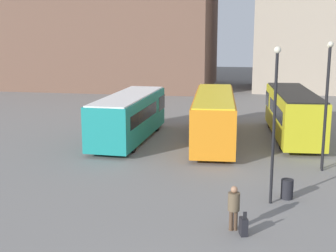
{
  "coord_description": "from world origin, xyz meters",
  "views": [
    {
      "loc": [
        2.55,
        -9.79,
        7.1
      ],
      "look_at": [
        -1.35,
        11.65,
        2.56
      ],
      "focal_mm": 50.0,
      "sensor_mm": 36.0,
      "label": 1
    }
  ],
  "objects_px": {
    "bus_1": "(214,115)",
    "lamp_post_0": "(326,97)",
    "trash_bin": "(287,189)",
    "lamp_post_2": "(327,97)",
    "traveler": "(234,204)",
    "bus_0": "(129,116)",
    "suitcase": "(243,226)",
    "lamp_post_1": "(274,115)",
    "bus_2": "(293,113)"
  },
  "relations": [
    {
      "from": "trash_bin",
      "to": "lamp_post_0",
      "type": "bearing_deg",
      "value": 66.7
    },
    {
      "from": "trash_bin",
      "to": "lamp_post_1",
      "type": "bearing_deg",
      "value": -135.86
    },
    {
      "from": "suitcase",
      "to": "lamp_post_1",
      "type": "bearing_deg",
      "value": -34.15
    },
    {
      "from": "bus_1",
      "to": "lamp_post_2",
      "type": "relative_size",
      "value": 1.76
    },
    {
      "from": "lamp_post_2",
      "to": "bus_0",
      "type": "bearing_deg",
      "value": 156.96
    },
    {
      "from": "lamp_post_0",
      "to": "trash_bin",
      "type": "relative_size",
      "value": 7.57
    },
    {
      "from": "traveler",
      "to": "trash_bin",
      "type": "height_order",
      "value": "traveler"
    },
    {
      "from": "bus_0",
      "to": "traveler",
      "type": "distance_m",
      "value": 14.84
    },
    {
      "from": "traveler",
      "to": "lamp_post_1",
      "type": "relative_size",
      "value": 0.26
    },
    {
      "from": "lamp_post_0",
      "to": "lamp_post_1",
      "type": "distance_m",
      "value": 6.12
    },
    {
      "from": "bus_1",
      "to": "lamp_post_0",
      "type": "height_order",
      "value": "lamp_post_0"
    },
    {
      "from": "bus_1",
      "to": "trash_bin",
      "type": "distance_m",
      "value": 10.85
    },
    {
      "from": "lamp_post_0",
      "to": "lamp_post_1",
      "type": "xyz_separation_m",
      "value": [
        -2.76,
        -5.46,
        0.0
      ]
    },
    {
      "from": "lamp_post_1",
      "to": "lamp_post_2",
      "type": "bearing_deg",
      "value": 61.87
    },
    {
      "from": "suitcase",
      "to": "trash_bin",
      "type": "distance_m",
      "value": 4.35
    },
    {
      "from": "bus_1",
      "to": "lamp_post_0",
      "type": "bearing_deg",
      "value": -135.09
    },
    {
      "from": "bus_2",
      "to": "suitcase",
      "type": "bearing_deg",
      "value": 165.37
    },
    {
      "from": "suitcase",
      "to": "lamp_post_2",
      "type": "relative_size",
      "value": 0.14
    },
    {
      "from": "suitcase",
      "to": "lamp_post_0",
      "type": "xyz_separation_m",
      "value": [
        3.8,
        8.77,
        3.41
      ]
    },
    {
      "from": "bus_1",
      "to": "trash_bin",
      "type": "height_order",
      "value": "bus_1"
    },
    {
      "from": "traveler",
      "to": "lamp_post_1",
      "type": "xyz_separation_m",
      "value": [
        1.41,
        2.95,
        2.75
      ]
    },
    {
      "from": "bus_0",
      "to": "lamp_post_1",
      "type": "xyz_separation_m",
      "value": [
        8.68,
        -9.98,
        2.13
      ]
    },
    {
      "from": "lamp_post_0",
      "to": "traveler",
      "type": "bearing_deg",
      "value": -116.36
    },
    {
      "from": "trash_bin",
      "to": "lamp_post_2",
      "type": "bearing_deg",
      "value": 65.36
    },
    {
      "from": "bus_0",
      "to": "lamp_post_0",
      "type": "height_order",
      "value": "lamp_post_0"
    },
    {
      "from": "lamp_post_2",
      "to": "suitcase",
      "type": "bearing_deg",
      "value": -114.13
    },
    {
      "from": "bus_0",
      "to": "trash_bin",
      "type": "relative_size",
      "value": 11.42
    },
    {
      "from": "bus_1",
      "to": "traveler",
      "type": "distance_m",
      "value": 13.79
    },
    {
      "from": "traveler",
      "to": "trash_bin",
      "type": "relative_size",
      "value": 1.95
    },
    {
      "from": "traveler",
      "to": "lamp_post_0",
      "type": "distance_m",
      "value": 9.78
    },
    {
      "from": "bus_1",
      "to": "lamp_post_1",
      "type": "height_order",
      "value": "lamp_post_1"
    },
    {
      "from": "lamp_post_1",
      "to": "bus_1",
      "type": "bearing_deg",
      "value": 106.97
    },
    {
      "from": "bus_0",
      "to": "suitcase",
      "type": "relative_size",
      "value": 10.49
    },
    {
      "from": "lamp_post_0",
      "to": "lamp_post_2",
      "type": "height_order",
      "value": "lamp_post_2"
    },
    {
      "from": "suitcase",
      "to": "lamp_post_0",
      "type": "height_order",
      "value": "lamp_post_0"
    },
    {
      "from": "suitcase",
      "to": "traveler",
      "type": "bearing_deg",
      "value": 28.94
    },
    {
      "from": "bus_2",
      "to": "lamp_post_0",
      "type": "xyz_separation_m",
      "value": [
        0.98,
        -7.02,
        2.04
      ]
    },
    {
      "from": "lamp_post_1",
      "to": "lamp_post_2",
      "type": "relative_size",
      "value": 0.99
    },
    {
      "from": "bus_0",
      "to": "lamp_post_1",
      "type": "height_order",
      "value": "lamp_post_1"
    },
    {
      "from": "lamp_post_1",
      "to": "trash_bin",
      "type": "relative_size",
      "value": 7.57
    },
    {
      "from": "bus_0",
      "to": "bus_1",
      "type": "relative_size",
      "value": 0.85
    },
    {
      "from": "bus_1",
      "to": "lamp_post_0",
      "type": "distance_m",
      "value": 8.25
    },
    {
      "from": "lamp_post_2",
      "to": "traveler",
      "type": "bearing_deg",
      "value": -117.19
    },
    {
      "from": "lamp_post_1",
      "to": "bus_2",
      "type": "bearing_deg",
      "value": 81.91
    },
    {
      "from": "bus_1",
      "to": "lamp_post_1",
      "type": "distance_m",
      "value": 11.38
    },
    {
      "from": "bus_0",
      "to": "trash_bin",
      "type": "height_order",
      "value": "bus_0"
    },
    {
      "from": "traveler",
      "to": "lamp_post_2",
      "type": "height_order",
      "value": "lamp_post_2"
    },
    {
      "from": "bus_0",
      "to": "traveler",
      "type": "height_order",
      "value": "bus_0"
    },
    {
      "from": "suitcase",
      "to": "lamp_post_1",
      "type": "height_order",
      "value": "lamp_post_1"
    },
    {
      "from": "traveler",
      "to": "lamp_post_0",
      "type": "xyz_separation_m",
      "value": [
        4.17,
        8.41,
        2.75
      ]
    }
  ]
}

